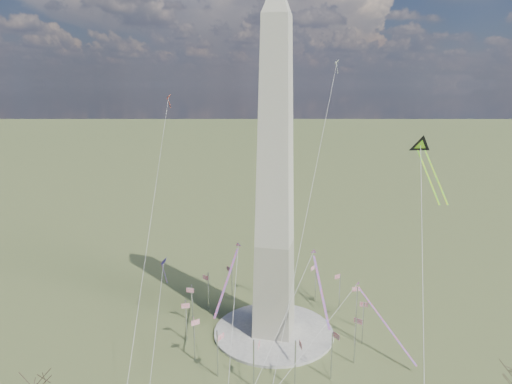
# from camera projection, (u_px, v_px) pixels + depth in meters

# --- Properties ---
(ground) EXTENTS (2000.00, 2000.00, 0.00)m
(ground) POSITION_uv_depth(u_px,v_px,m) (274.00, 333.00, 137.79)
(ground) COLOR #45572B
(ground) RESTS_ON ground
(plaza) EXTENTS (36.00, 36.00, 0.80)m
(plaza) POSITION_uv_depth(u_px,v_px,m) (274.00, 332.00, 137.70)
(plaza) COLOR beige
(plaza) RESTS_ON ground
(washington_monument) EXTENTS (15.56, 15.56, 100.00)m
(washington_monument) POSITION_uv_depth(u_px,v_px,m) (275.00, 178.00, 126.80)
(washington_monument) COLOR #A9A28D
(washington_monument) RESTS_ON plaza
(flagpole_ring) EXTENTS (54.40, 54.40, 13.00)m
(flagpole_ring) POSITION_uv_depth(u_px,v_px,m) (274.00, 311.00, 136.12)
(flagpole_ring) COLOR silver
(flagpole_ring) RESTS_ON ground
(tree_far) EXTENTS (7.90, 7.90, 13.83)m
(tree_far) POSITION_uv_depth(u_px,v_px,m) (37.00, 381.00, 99.77)
(tree_far) COLOR #4E3D2F
(tree_far) RESTS_ON ground
(kite_delta_black) EXTENTS (9.80, 19.67, 16.02)m
(kite_delta_black) POSITION_uv_depth(u_px,v_px,m) (422.00, 149.00, 128.02)
(kite_delta_black) COLOR black
(kite_delta_black) RESTS_ON ground
(kite_diamond_purple) EXTENTS (2.04, 2.90, 8.78)m
(kite_diamond_purple) POSITION_uv_depth(u_px,v_px,m) (164.00, 265.00, 139.78)
(kite_diamond_purple) COLOR navy
(kite_diamond_purple) RESTS_ON ground
(kite_streamer_left) EXTENTS (7.51, 19.24, 13.67)m
(kite_streamer_left) POSITION_uv_depth(u_px,v_px,m) (319.00, 278.00, 120.36)
(kite_streamer_left) COLOR #FF3828
(kite_streamer_left) RESTS_ON ground
(kite_streamer_mid) EXTENTS (2.25, 19.92, 13.67)m
(kite_streamer_mid) POSITION_uv_depth(u_px,v_px,m) (230.00, 270.00, 123.32)
(kite_streamer_mid) COLOR #FF3828
(kite_streamer_mid) RESTS_ON ground
(kite_streamer_right) EXTENTS (17.31, 16.80, 15.65)m
(kite_streamer_right) POSITION_uv_depth(u_px,v_px,m) (376.00, 311.00, 128.03)
(kite_streamer_right) COLOR #FF3828
(kite_streamer_right) RESTS_ON ground
(kite_small_red) EXTENTS (1.18, 1.99, 4.70)m
(kite_small_red) POSITION_uv_depth(u_px,v_px,m) (169.00, 98.00, 166.03)
(kite_small_red) COLOR red
(kite_small_red) RESTS_ON ground
(kite_small_white) EXTENTS (1.63, 2.38, 5.01)m
(kite_small_white) POSITION_uv_depth(u_px,v_px,m) (337.00, 63.00, 164.54)
(kite_small_white) COLOR white
(kite_small_white) RESTS_ON ground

